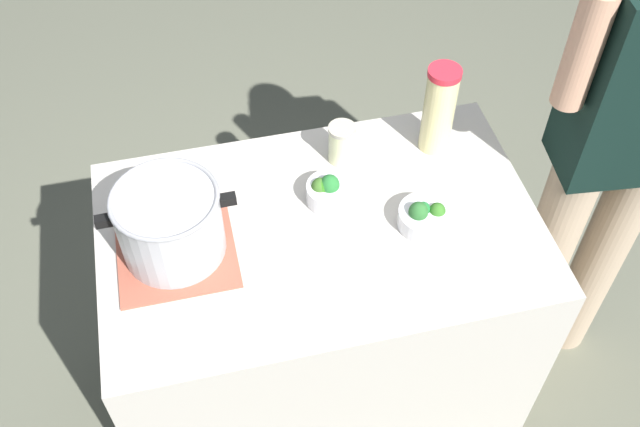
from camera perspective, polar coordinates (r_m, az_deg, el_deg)
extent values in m
plane|color=#686A58|center=(2.59, 0.00, -13.50)|extent=(8.00, 8.00, 0.00)
cube|color=beige|center=(2.20, 0.00, -8.31)|extent=(1.11, 0.70, 0.89)
cube|color=#AE5642|center=(1.83, -11.11, -2.71)|extent=(0.28, 0.30, 0.01)
cylinder|color=#B7B7BC|center=(1.76, -11.57, -0.81)|extent=(0.25, 0.25, 0.18)
torus|color=#99999E|center=(1.69, -12.04, 1.16)|extent=(0.25, 0.25, 0.01)
cube|color=black|center=(1.73, -16.43, -0.55)|extent=(0.04, 0.02, 0.02)
cube|color=black|center=(1.72, -7.19, 1.10)|extent=(0.04, 0.02, 0.02)
cylinder|color=beige|center=(1.98, 9.19, 7.78)|extent=(0.08, 0.08, 0.24)
cylinder|color=red|center=(1.90, 9.68, 10.72)|extent=(0.09, 0.09, 0.02)
ellipsoid|color=yellow|center=(1.96, 9.67, 8.64)|extent=(0.04, 0.04, 0.01)
cylinder|color=beige|center=(1.97, 1.69, 5.35)|extent=(0.07, 0.07, 0.11)
cylinder|color=#B2AD99|center=(1.93, 1.73, 6.59)|extent=(0.07, 0.07, 0.01)
cylinder|color=silver|center=(1.85, 8.17, -0.34)|extent=(0.14, 0.14, 0.05)
ellipsoid|color=#357124|center=(1.84, 9.08, 0.17)|extent=(0.04, 0.04, 0.05)
ellipsoid|color=#207432|center=(1.83, 8.01, 0.33)|extent=(0.04, 0.04, 0.04)
ellipsoid|color=#2C672D|center=(1.82, 7.64, 0.13)|extent=(0.05, 0.05, 0.06)
cylinder|color=silver|center=(1.88, 0.78, 1.59)|extent=(0.12, 0.12, 0.05)
ellipsoid|color=#277330|center=(1.86, 0.76, 2.25)|extent=(0.05, 0.05, 0.06)
ellipsoid|color=#3C6B27|center=(1.86, 0.02, 2.06)|extent=(0.05, 0.05, 0.05)
ellipsoid|color=#31801D|center=(1.86, 0.38, 2.12)|extent=(0.04, 0.04, 0.05)
cylinder|color=tan|center=(2.40, 16.76, -4.13)|extent=(0.14, 0.14, 0.91)
cylinder|color=tan|center=(2.48, 20.87, -3.17)|extent=(0.14, 0.14, 0.91)
cylinder|color=tan|center=(1.76, 19.79, 11.87)|extent=(0.08, 0.08, 0.30)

